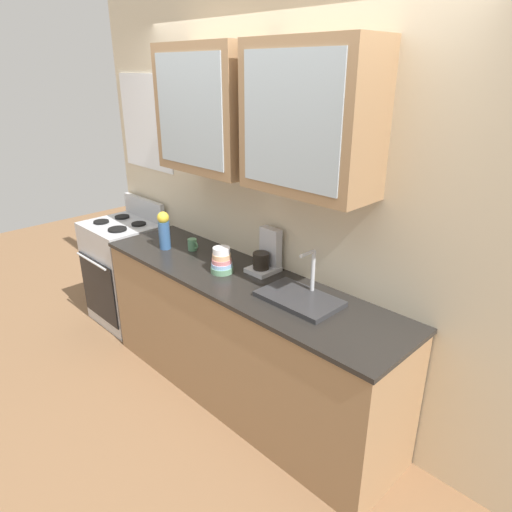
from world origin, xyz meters
TOP-DOWN VIEW (x-y plane):
  - ground_plane at (0.00, 0.00)m, footprint 10.00×10.00m
  - back_wall_unit at (-0.01, 0.29)m, footprint 3.79×0.44m
  - counter at (0.00, 0.00)m, footprint 2.38×0.61m
  - stove_range at (-1.55, -0.00)m, footprint 0.63×0.59m
  - sink_faucet at (0.48, 0.03)m, footprint 0.48×0.29m
  - bowl_stack at (-0.15, -0.03)m, footprint 0.15×0.15m
  - vase at (-0.78, -0.05)m, footprint 0.09×0.09m
  - cup_near_sink at (-0.60, 0.07)m, footprint 0.10×0.07m
  - coffee_maker at (0.04, 0.20)m, footprint 0.17×0.20m

SIDE VIEW (x-z plane):
  - ground_plane at x=0.00m, z-range 0.00..0.00m
  - counter at x=0.00m, z-range 0.00..0.94m
  - stove_range at x=-1.55m, z-range -0.08..1.04m
  - sink_faucet at x=0.48m, z-range 0.81..1.11m
  - cup_near_sink at x=-0.60m, z-range 0.94..1.03m
  - bowl_stack at x=-0.15m, z-range 0.93..1.10m
  - coffee_maker at x=0.04m, z-range 0.90..1.19m
  - vase at x=-0.78m, z-range 0.94..1.23m
  - back_wall_unit at x=-0.01m, z-range 0.14..2.99m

